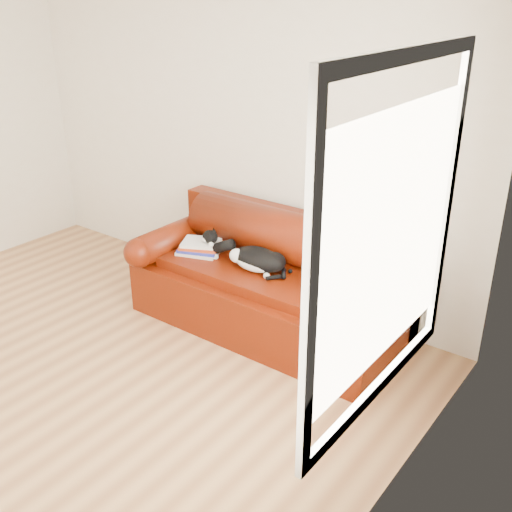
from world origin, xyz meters
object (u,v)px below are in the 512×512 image
at_px(sofa_base, 267,300).
at_px(book_stack, 201,247).
at_px(blanket, 332,284).
at_px(cat, 257,260).

relative_size(sofa_base, book_stack, 5.43).
distance_m(book_stack, blanket, 1.18).
height_order(cat, blanket, cat).
xyz_separation_m(sofa_base, book_stack, (-0.61, -0.07, 0.31)).
bearing_deg(book_stack, blanket, 1.79).
bearing_deg(book_stack, sofa_base, 6.56).
relative_size(book_stack, blanket, 0.74).
distance_m(sofa_base, blanket, 0.66).
distance_m(sofa_base, cat, 0.36).
distance_m(sofa_base, book_stack, 0.69).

